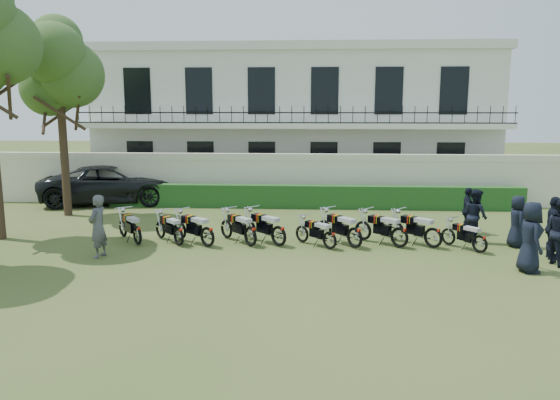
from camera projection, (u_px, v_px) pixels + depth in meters
The scene contains 22 objects.
ground at pixel (280, 251), 16.86m from camera, with size 100.00×100.00×0.00m, color #3C4E1F.
perimeter_wall at pixel (291, 179), 24.52m from camera, with size 30.00×0.35×2.30m.
hedge at pixel (313, 197), 23.79m from camera, with size 18.00×0.60×1.00m, color #214B1A.
building at pixel (296, 118), 29.94m from camera, with size 20.40×9.60×7.40m.
tree_west_near at pixel (59, 68), 21.28m from camera, with size 3.40×3.20×7.90m.
motorcycle_0 at pixel (137, 231), 17.42m from camera, with size 1.29×1.57×1.06m.
motorcycle_1 at pixel (179, 232), 17.33m from camera, with size 1.31×1.44×1.01m.
motorcycle_2 at pixel (207, 232), 17.18m from camera, with size 1.66×1.30×1.10m.
motorcycle_3 at pixel (250, 232), 17.26m from camera, with size 1.42×1.53×1.09m.
motorcycle_4 at pixel (279, 231), 17.25m from camera, with size 1.61×1.44×1.13m.
motorcycle_5 at pixel (330, 236), 16.92m from camera, with size 1.34×1.26×0.96m.
motorcycle_6 at pixel (355, 233), 17.03m from camera, with size 1.42×1.64×1.13m.
motorcycle_7 at pixel (400, 232), 17.10m from camera, with size 1.61×1.39×1.11m.
motorcycle_8 at pixel (433, 233), 17.05m from camera, with size 1.58×1.43×1.11m.
motorcycle_9 at pixel (480, 240), 16.51m from camera, with size 1.13×1.39×0.93m.
suv at pixel (112, 184), 24.90m from camera, with size 2.88×6.25×1.74m, color black.
inspector at pixel (98, 226), 16.02m from camera, with size 0.68×0.45×1.87m, color #56565A.
officer_0 at pixel (530, 237), 14.61m from camera, with size 0.94×0.61×1.92m, color black.
officer_2 at pixel (553, 228), 15.88m from camera, with size 1.08×0.45×1.85m, color black.
officer_3 at pixel (517, 221), 17.24m from camera, with size 0.80×0.52×1.65m, color black.
officer_4 at pixel (476, 216), 17.84m from camera, with size 0.86×0.67×1.77m, color black.
officer_5 at pixel (468, 211), 19.05m from camera, with size 0.95×0.40×1.63m, color black.
Camera 1 is at (0.98, -16.30, 4.47)m, focal length 35.00 mm.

